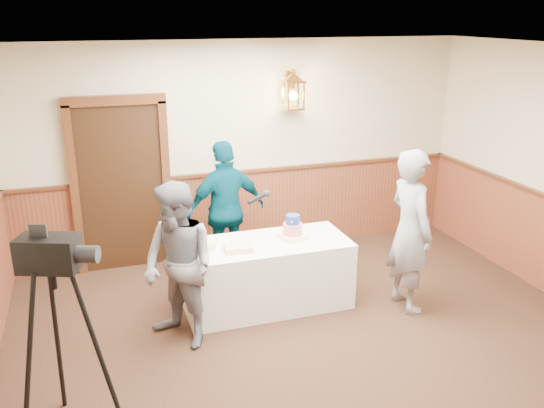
% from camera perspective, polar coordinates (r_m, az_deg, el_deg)
% --- Properties ---
extents(ground, '(7.00, 7.00, 0.00)m').
position_cam_1_polar(ground, '(5.14, 8.76, -19.03)').
color(ground, black).
rests_on(ground, ground).
extents(room_shell, '(6.02, 7.02, 2.81)m').
position_cam_1_polar(room_shell, '(4.75, 6.61, -1.24)').
color(room_shell, '#C5B994').
rests_on(room_shell, ground).
extents(display_table, '(1.80, 0.80, 0.75)m').
position_cam_1_polar(display_table, '(6.38, -0.57, -6.93)').
color(display_table, white).
rests_on(display_table, ground).
extents(tiered_cake, '(0.33, 0.33, 0.27)m').
position_cam_1_polar(tiered_cake, '(6.29, 2.05, -2.53)').
color(tiered_cake, '#FFF3C3').
rests_on(tiered_cake, display_table).
extents(sheet_cake_yellow, '(0.31, 0.25, 0.06)m').
position_cam_1_polar(sheet_cake_yellow, '(6.02, -3.34, -4.35)').
color(sheet_cake_yellow, '#FFDB98').
rests_on(sheet_cake_yellow, display_table).
extents(sheet_cake_green, '(0.32, 0.28, 0.06)m').
position_cam_1_polar(sheet_cake_green, '(6.09, -7.19, -4.17)').
color(sheet_cake_green, '#C1E8A3').
rests_on(sheet_cake_green, display_table).
extents(interviewer, '(1.54, 1.02, 1.63)m').
position_cam_1_polar(interviewer, '(5.57, -9.20, -6.09)').
color(interviewer, slate).
rests_on(interviewer, ground).
extents(baker, '(0.46, 0.67, 1.79)m').
position_cam_1_polar(baker, '(6.32, 13.52, -2.59)').
color(baker, gray).
rests_on(baker, ground).
extents(assistant_p, '(1.05, 0.58, 1.70)m').
position_cam_1_polar(assistant_p, '(6.94, -4.56, -0.59)').
color(assistant_p, '#03394A').
rests_on(assistant_p, ground).
extents(tv_camera_rig, '(0.65, 0.61, 1.67)m').
position_cam_1_polar(tv_camera_rig, '(4.59, -20.07, -13.78)').
color(tv_camera_rig, black).
rests_on(tv_camera_rig, ground).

